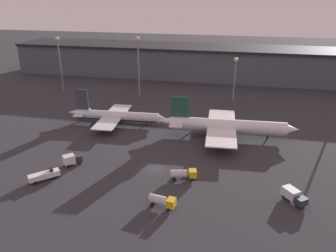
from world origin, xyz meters
TOP-DOWN VIEW (x-y plane):
  - ground at (0.00, 0.00)m, footprint 600.00×600.00m
  - terminal_building at (0.00, 106.30)m, footprint 211.77×28.32m
  - airplane_0 at (-22.25, 29.41)m, footprint 37.60×26.55m
  - airplane_1 at (17.76, 26.19)m, footprint 46.53×32.83m
  - service_vehicle_0 at (35.08, -7.67)m, footprint 5.69×6.27m
  - service_vehicle_1 at (5.86, -16.10)m, footprint 6.40×3.07m
  - service_vehicle_2 at (8.56, -3.56)m, footprint 7.04×3.85m
  - service_vehicle_3 at (-23.28, -2.61)m, footprint 5.18×5.19m
  - service_vehicle_4 at (-26.34, -11.47)m, footprint 7.00×6.88m
  - lamp_post_0 at (-62.58, 64.42)m, footprint 1.80×1.80m
  - lamp_post_1 at (-23.80, 64.42)m, footprint 1.80×1.80m
  - lamp_post_2 at (19.02, 64.42)m, footprint 1.80×1.80m

SIDE VIEW (x-z plane):
  - ground at x=0.00m, z-range 0.00..0.00m
  - service_vehicle_4 at x=-26.34m, z-range -0.07..2.85m
  - service_vehicle_1 at x=5.86m, z-range 0.25..2.94m
  - service_vehicle_2 at x=8.56m, z-range 0.26..2.99m
  - service_vehicle_0 at x=35.08m, z-range 0.20..3.09m
  - service_vehicle_3 at x=-23.28m, z-range 0.18..3.26m
  - airplane_0 at x=-22.25m, z-range -3.22..9.21m
  - airplane_1 at x=17.76m, z-range -2.80..10.30m
  - terminal_building at x=0.00m, z-range 0.04..17.28m
  - lamp_post_2 at x=19.02m, z-range 3.08..22.64m
  - lamp_post_0 at x=-62.58m, z-range 3.44..29.20m
  - lamp_post_1 at x=-23.80m, z-range 3.50..30.46m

